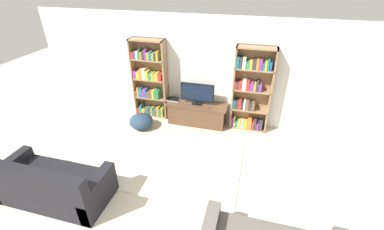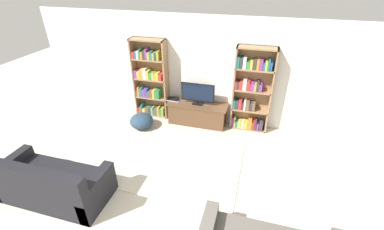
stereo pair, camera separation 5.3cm
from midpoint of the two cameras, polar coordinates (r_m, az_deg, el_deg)
wall_back at (r=6.30m, az=3.39°, el=9.68°), size 8.80×0.06×2.60m
bookshelf_left at (r=6.69m, az=-9.02°, el=7.52°), size 0.88×0.30×2.03m
bookshelf_right at (r=6.14m, az=13.18°, el=5.05°), size 0.88×0.30×2.03m
tv_stand at (r=6.48m, az=1.45°, el=0.34°), size 1.50×0.51×0.55m
television at (r=6.22m, az=1.51°, el=4.83°), size 0.82×0.16×0.54m
laptop at (r=6.56m, az=-3.88°, el=3.51°), size 0.34×0.23×0.03m
area_rug at (r=5.32m, az=-1.27°, el=-10.85°), size 2.21×1.99×0.02m
couch_left_sectional at (r=5.09m, az=-28.46°, el=-13.34°), size 1.89×0.87×0.90m
beanbag_ottoman at (r=6.46m, az=-10.91°, el=-1.30°), size 0.57×0.57×0.37m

